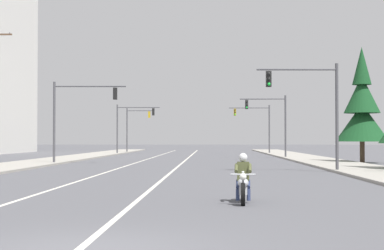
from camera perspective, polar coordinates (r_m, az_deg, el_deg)
name	(u,v)px	position (r m, az deg, el deg)	size (l,w,h in m)	color
ground_plane	(88,249)	(11.02, -9.52, -11.08)	(400.00, 400.00, 0.00)	#515156
lane_stripe_center	(186,160)	(55.73, -0.59, -3.22)	(0.16, 100.00, 0.01)	beige
lane_stripe_left	(145,160)	(56.00, -4.34, -3.21)	(0.16, 100.00, 0.01)	beige
sidewalk_kerb_right	(323,161)	(51.50, 11.90, -3.28)	(4.40, 110.00, 0.14)	#9E998E
sidewalk_kerb_left	(48,161)	(52.41, -13.02, -3.24)	(4.40, 110.00, 0.14)	#9E998E
motorcycle_with_rider	(243,183)	(18.53, 4.69, -5.28)	(0.70, 2.19, 1.46)	black
traffic_signal_near_right	(314,100)	(36.23, 11.06, 2.22)	(4.67, 0.48, 6.20)	#47474C
traffic_signal_near_left	(75,109)	(47.76, -10.61, 1.44)	(5.48, 0.47, 6.20)	#47474C
traffic_signal_mid_right	(272,117)	(62.10, 7.35, 0.75)	(4.58, 0.37, 6.20)	#47474C
traffic_signal_mid_left	(130,121)	(78.51, -5.71, 0.35)	(5.39, 0.58, 6.20)	#47474C
traffic_signal_far_right	(257,121)	(79.66, 6.00, 0.32)	(5.22, 0.37, 6.20)	#47474C
traffic_signal_far_left	(134,124)	(87.44, -5.29, 0.12)	(3.76, 0.37, 6.20)	#47474C
conifer_tree_right_verge_far	(362,110)	(50.57, 15.27, 1.36)	(4.14, 4.14, 9.11)	#4C3828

